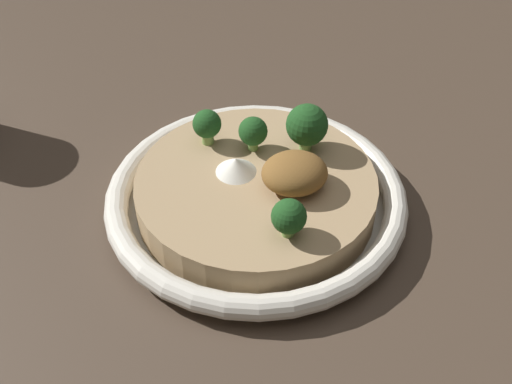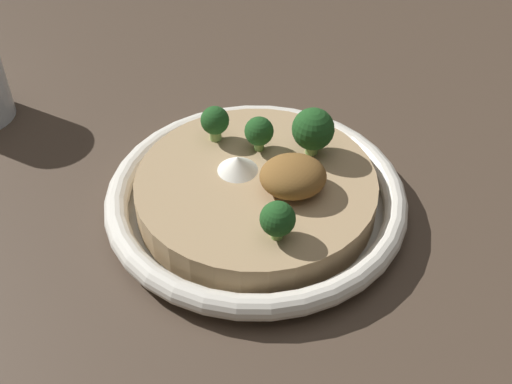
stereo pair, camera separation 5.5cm
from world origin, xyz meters
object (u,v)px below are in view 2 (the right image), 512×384
(broccoli_back, at_px, (215,121))
(broccoli_right, at_px, (313,130))
(broccoli_back_right, at_px, (259,132))
(broccoli_front_right, at_px, (278,219))
(risotto_bowl, at_px, (256,196))

(broccoli_back, bearing_deg, broccoli_right, -17.93)
(broccoli_right, distance_m, broccoli_back, 0.09)
(broccoli_back_right, bearing_deg, broccoli_front_right, -87.80)
(broccoli_front_right, height_order, broccoli_right, broccoli_right)
(broccoli_front_right, distance_m, broccoli_back_right, 0.11)
(risotto_bowl, relative_size, broccoli_back, 7.76)
(broccoli_front_right, distance_m, broccoli_back, 0.14)
(risotto_bowl, height_order, broccoli_right, broccoli_right)
(broccoli_front_right, bearing_deg, risotto_bowl, 98.56)
(risotto_bowl, xyz_separation_m, broccoli_back, (-0.03, 0.06, 0.04))
(broccoli_front_right, relative_size, broccoli_back_right, 1.02)
(broccoli_back_right, xyz_separation_m, broccoli_right, (0.05, -0.01, 0.01))
(broccoli_right, height_order, broccoli_back, broccoli_right)
(broccoli_back_right, relative_size, broccoli_right, 0.73)
(broccoli_back_right, height_order, broccoli_back, broccoli_back)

